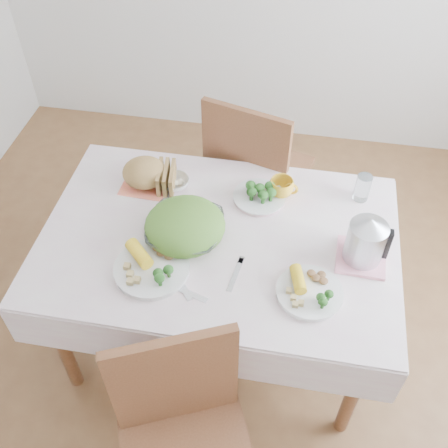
% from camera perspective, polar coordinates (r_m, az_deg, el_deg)
% --- Properties ---
extents(floor, '(3.60, 3.60, 0.00)m').
position_cam_1_polar(floor, '(2.82, -0.48, -11.72)').
color(floor, brown).
rests_on(floor, ground).
extents(dining_table, '(1.40, 0.90, 0.75)m').
position_cam_1_polar(dining_table, '(2.51, -0.53, -7.24)').
color(dining_table, brown).
rests_on(dining_table, floor).
extents(tablecloth, '(1.50, 1.00, 0.01)m').
position_cam_1_polar(tablecloth, '(2.21, -0.60, -1.44)').
color(tablecloth, silver).
rests_on(tablecloth, dining_table).
extents(chair_far, '(0.59, 0.59, 1.04)m').
position_cam_1_polar(chair_far, '(2.92, 3.86, 5.00)').
color(chair_far, brown).
rests_on(chair_far, floor).
extents(salad_bowl, '(0.32, 0.32, 0.08)m').
position_cam_1_polar(salad_bowl, '(2.19, -4.23, -0.65)').
color(salad_bowl, white).
rests_on(salad_bowl, tablecloth).
extents(dinner_plate_left, '(0.40, 0.40, 0.03)m').
position_cam_1_polar(dinner_plate_left, '(2.10, -7.85, -4.87)').
color(dinner_plate_left, white).
rests_on(dinner_plate_left, tablecloth).
extents(dinner_plate_right, '(0.28, 0.28, 0.02)m').
position_cam_1_polar(dinner_plate_right, '(2.04, 9.28, -7.36)').
color(dinner_plate_right, white).
rests_on(dinner_plate_right, tablecloth).
extents(broccoli_plate, '(0.25, 0.25, 0.02)m').
position_cam_1_polar(broccoli_plate, '(2.37, 3.85, 2.91)').
color(broccoli_plate, beige).
rests_on(broccoli_plate, tablecloth).
extents(napkin, '(0.22, 0.22, 0.00)m').
position_cam_1_polar(napkin, '(2.47, -8.47, 4.45)').
color(napkin, '#FF7D5C').
rests_on(napkin, tablecloth).
extents(bread_loaf, '(0.23, 0.22, 0.12)m').
position_cam_1_polar(bread_loaf, '(2.43, -8.61, 5.43)').
color(bread_loaf, olive).
rests_on(bread_loaf, napkin).
extents(fruit_bowl, '(0.17, 0.17, 0.04)m').
position_cam_1_polar(fruit_bowl, '(2.43, -5.36, 4.52)').
color(fruit_bowl, white).
rests_on(fruit_bowl, tablecloth).
extents(yellow_mug, '(0.12, 0.12, 0.09)m').
position_cam_1_polar(yellow_mug, '(2.37, 6.27, 3.97)').
color(yellow_mug, yellow).
rests_on(yellow_mug, tablecloth).
extents(glass_tumbler, '(0.07, 0.07, 0.13)m').
position_cam_1_polar(glass_tumbler, '(2.41, 14.85, 3.86)').
color(glass_tumbler, white).
rests_on(glass_tumbler, tablecloth).
extents(pink_tray, '(0.20, 0.20, 0.02)m').
position_cam_1_polar(pink_tray, '(2.20, 14.65, -3.54)').
color(pink_tray, pink).
rests_on(pink_tray, tablecloth).
extents(electric_kettle, '(0.16, 0.16, 0.21)m').
position_cam_1_polar(electric_kettle, '(2.11, 15.22, -1.58)').
color(electric_kettle, '#B2B5BA').
rests_on(electric_kettle, pink_tray).
extents(fork_left, '(0.14, 0.18, 0.00)m').
position_cam_1_polar(fork_left, '(2.07, -4.87, -6.20)').
color(fork_left, silver).
rests_on(fork_left, tablecloth).
extents(fork_right, '(0.04, 0.17, 0.00)m').
position_cam_1_polar(fork_right, '(2.08, 1.26, -5.51)').
color(fork_right, silver).
rests_on(fork_right, tablecloth).
extents(knife, '(0.20, 0.08, 0.00)m').
position_cam_1_polar(knife, '(2.04, -4.37, -7.29)').
color(knife, silver).
rests_on(knife, tablecloth).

